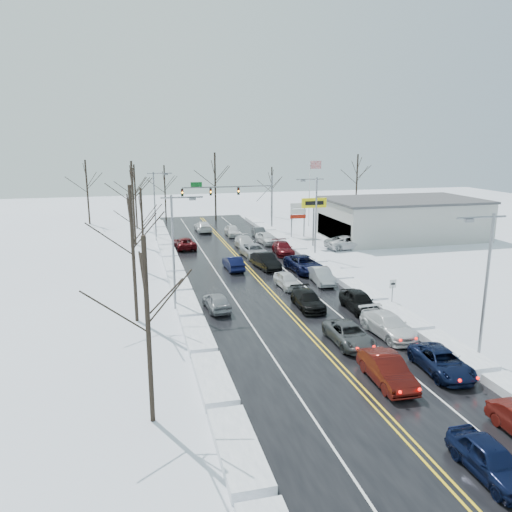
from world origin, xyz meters
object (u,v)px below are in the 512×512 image
object	(u,v)px
tires_plus_sign	(314,206)
dealership_building	(402,218)
queued_car_0	(489,475)
traffic_signal_mast	(238,194)
oncoming_car_0	(233,270)
flagpole	(311,187)

from	to	relation	value
tires_plus_sign	dealership_building	bearing A→B (deg)	8.47
tires_plus_sign	queued_car_0	distance (m)	44.42
traffic_signal_mast	queued_car_0	size ratio (longest dim) A/B	3.20
tires_plus_sign	dealership_building	distance (m)	13.82
tires_plus_sign	queued_car_0	size ratio (longest dim) A/B	1.45
oncoming_car_0	dealership_building	bearing A→B (deg)	-158.32
tires_plus_sign	dealership_building	world-z (taller)	tires_plus_sign
flagpole	oncoming_car_0	bearing A→B (deg)	-125.82
dealership_building	traffic_signal_mast	bearing A→B (deg)	154.05
traffic_signal_mast	tires_plus_sign	xyz separation A→B (m)	(7.05, -12.00, -0.49)
tires_plus_sign	flagpole	xyz separation A→B (m)	(4.67, 14.01, 0.93)
queued_car_0	oncoming_car_0	xyz separation A→B (m)	(-3.49, 34.01, 0.00)
dealership_building	queued_car_0	bearing A→B (deg)	-116.02
traffic_signal_mast	flagpole	world-z (taller)	flagpole
traffic_signal_mast	oncoming_car_0	world-z (taller)	traffic_signal_mast
tires_plus_sign	flagpole	size ratio (longest dim) A/B	0.60
tires_plus_sign	dealership_building	size ratio (longest dim) A/B	0.29
dealership_building	queued_car_0	xyz separation A→B (m)	(-22.11, -45.29, -2.66)
traffic_signal_mast	tires_plus_sign	distance (m)	13.92
tires_plus_sign	oncoming_car_0	distance (m)	16.06
oncoming_car_0	tires_plus_sign	bearing A→B (deg)	-144.69
traffic_signal_mast	tires_plus_sign	size ratio (longest dim) A/B	2.21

